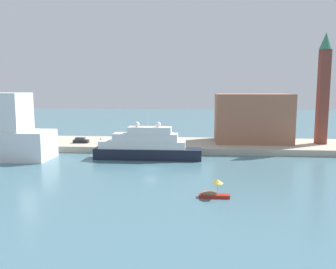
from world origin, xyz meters
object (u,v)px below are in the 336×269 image
object	(u,v)px
mooring_bollard	(170,146)
small_motorboat	(215,191)
bell_tower	(324,85)
parked_car	(81,140)
harbor_building	(252,118)
person_figure	(101,141)
large_yacht	(146,146)

from	to	relation	value
mooring_bollard	small_motorboat	bearing A→B (deg)	-74.32
bell_tower	parked_car	xyz separation A→B (m)	(-66.32, -4.28, -15.52)
small_motorboat	bell_tower	distance (m)	57.62
harbor_building	mooring_bollard	world-z (taller)	harbor_building
small_motorboat	person_figure	world-z (taller)	person_figure
harbor_building	mooring_bollard	xyz separation A→B (m)	(-22.58, -11.98, -6.35)
harbor_building	person_figure	world-z (taller)	harbor_building
parked_car	person_figure	xyz separation A→B (m)	(6.01, -0.94, 0.06)
harbor_building	parked_car	world-z (taller)	harbor_building
large_yacht	harbor_building	xyz separation A→B (m)	(27.61, 18.82, 5.37)
large_yacht	bell_tower	bearing A→B (deg)	20.11
small_motorboat	harbor_building	xyz separation A→B (m)	(12.56, 47.68, 7.34)
parked_car	mooring_bollard	world-z (taller)	parked_car
large_yacht	small_motorboat	size ratio (longest dim) A/B	5.31
large_yacht	harbor_building	world-z (taller)	harbor_building
small_motorboat	person_figure	distance (m)	50.04
large_yacht	parked_car	size ratio (longest dim) A/B	6.05
parked_car	mooring_bollard	size ratio (longest dim) A/B	4.76
small_motorboat	parked_car	bearing A→B (deg)	130.55
small_motorboat	bell_tower	xyz separation A→B (m)	(30.90, 45.68, 16.72)
person_figure	small_motorboat	bearing A→B (deg)	-53.98
large_yacht	mooring_bollard	xyz separation A→B (m)	(5.03, 6.84, -0.98)
bell_tower	large_yacht	bearing A→B (deg)	-159.89
harbor_building	mooring_bollard	distance (m)	26.34
person_figure	mooring_bollard	bearing A→B (deg)	-13.81
small_motorboat	large_yacht	bearing A→B (deg)	117.55
person_figure	mooring_bollard	distance (m)	19.97
bell_tower	parked_car	size ratio (longest dim) A/B	7.06
large_yacht	bell_tower	size ratio (longest dim) A/B	0.86
harbor_building	parked_car	bearing A→B (deg)	-172.55
large_yacht	person_figure	bearing A→B (deg)	141.06
bell_tower	mooring_bollard	xyz separation A→B (m)	(-40.92, -9.99, -15.73)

